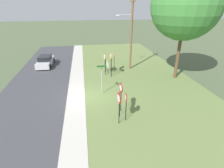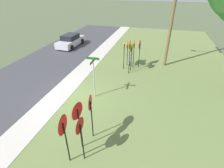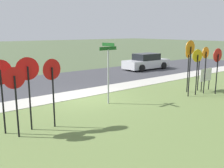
% 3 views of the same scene
% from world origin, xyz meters
% --- Properties ---
extents(ground_plane, '(160.00, 160.00, 0.00)m').
position_xyz_m(ground_plane, '(0.00, 0.00, 0.00)').
color(ground_plane, '#4C5B3D').
extents(road_asphalt, '(44.00, 6.40, 0.01)m').
position_xyz_m(road_asphalt, '(0.00, -4.80, 0.01)').
color(road_asphalt, '#3D3D42').
rests_on(road_asphalt, ground_plane).
extents(sidewalk_strip, '(44.00, 1.60, 0.06)m').
position_xyz_m(sidewalk_strip, '(0.00, -0.80, 0.03)').
color(sidewalk_strip, '#BCB7AD').
rests_on(sidewalk_strip, ground_plane).
extents(grass_median, '(44.00, 12.00, 0.04)m').
position_xyz_m(grass_median, '(0.00, 6.00, 0.02)').
color(grass_median, olive).
rests_on(grass_median, ground_plane).
extents(stop_sign_near_left, '(0.60, 0.09, 2.48)m').
position_xyz_m(stop_sign_near_left, '(-5.48, 3.26, 1.79)').
color(stop_sign_near_left, black).
rests_on(stop_sign_near_left, grass_median).
extents(stop_sign_near_right, '(0.71, 0.09, 2.83)m').
position_xyz_m(stop_sign_near_right, '(-4.32, 3.11, 2.09)').
color(stop_sign_near_right, black).
rests_on(stop_sign_near_right, grass_median).
extents(stop_sign_far_left, '(0.71, 0.11, 2.40)m').
position_xyz_m(stop_sign_far_left, '(-5.89, 3.70, 1.78)').
color(stop_sign_far_left, black).
rests_on(stop_sign_far_left, grass_median).
extents(stop_sign_far_center, '(0.64, 0.15, 2.37)m').
position_xyz_m(stop_sign_far_center, '(-4.87, 3.17, 1.74)').
color(stop_sign_far_center, black).
rests_on(stop_sign_far_center, grass_median).
extents(stop_sign_far_right, '(0.60, 0.09, 2.23)m').
position_xyz_m(stop_sign_far_right, '(-5.86, 2.65, 1.62)').
color(stop_sign_far_right, black).
rests_on(stop_sign_far_right, grass_median).
extents(stop_sign_center_tall, '(0.60, 0.13, 2.47)m').
position_xyz_m(stop_sign_center_tall, '(-5.08, 2.50, 1.79)').
color(stop_sign_center_tall, black).
rests_on(stop_sign_center_tall, grass_median).
extents(yield_sign_near_left, '(0.67, 0.10, 2.21)m').
position_xyz_m(yield_sign_near_left, '(4.21, 2.81, 1.68)').
color(yield_sign_near_left, black).
rests_on(yield_sign_near_left, grass_median).
extents(yield_sign_near_right, '(0.80, 0.13, 2.41)m').
position_xyz_m(yield_sign_near_right, '(4.46, 2.26, 1.84)').
color(yield_sign_near_right, black).
rests_on(yield_sign_near_right, grass_median).
extents(yield_sign_far_left, '(0.75, 0.14, 2.45)m').
position_xyz_m(yield_sign_far_left, '(3.66, 2.47, 1.87)').
color(yield_sign_far_left, black).
rests_on(yield_sign_far_left, grass_median).
extents(yield_sign_far_right, '(0.71, 0.15, 2.37)m').
position_xyz_m(yield_sign_far_right, '(2.93, 2.72, 1.80)').
color(yield_sign_far_right, black).
rests_on(yield_sign_far_right, grass_median).
extents(street_name_post, '(0.96, 0.82, 2.76)m').
position_xyz_m(street_name_post, '(-0.33, 1.61, 1.70)').
color(street_name_post, '#9EA0A8').
rests_on(street_name_post, grass_median).
extents(notice_board, '(1.10, 0.06, 1.25)m').
position_xyz_m(notice_board, '(-6.15, 2.96, 0.87)').
color(notice_board, black).
rests_on(notice_board, grass_median).
extents(parked_hatchback_near, '(4.34, 2.01, 1.39)m').
position_xyz_m(parked_hatchback_near, '(-9.80, -5.05, 0.64)').
color(parked_hatchback_near, silver).
rests_on(parked_hatchback_near, road_asphalt).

